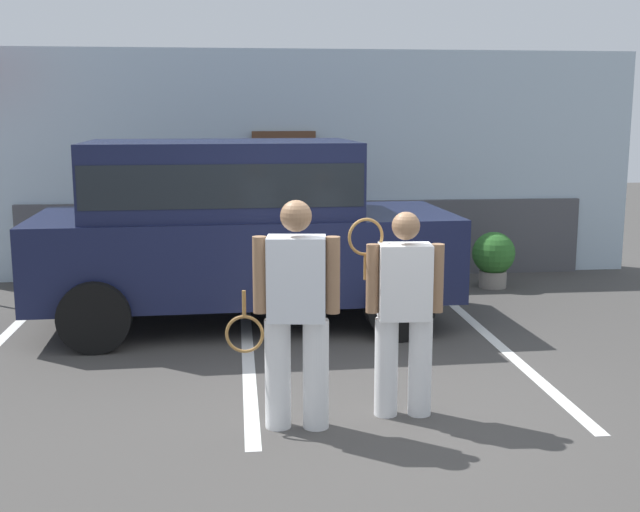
{
  "coord_description": "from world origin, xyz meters",
  "views": [
    {
      "loc": [
        -1.01,
        -5.98,
        2.35
      ],
      "look_at": [
        -0.24,
        1.2,
        1.05
      ],
      "focal_mm": 44.67,
      "sensor_mm": 36.0,
      "label": 1
    }
  ],
  "objects_px": {
    "tennis_player_man": "(296,312)",
    "parked_suv": "(236,223)",
    "potted_plant_by_porch": "(493,257)",
    "tennis_player_woman": "(404,310)"
  },
  "relations": [
    {
      "from": "tennis_player_man",
      "to": "parked_suv",
      "type": "bearing_deg",
      "value": -75.25
    },
    {
      "from": "parked_suv",
      "to": "tennis_player_man",
      "type": "xyz_separation_m",
      "value": [
        0.43,
        -3.14,
        -0.25
      ]
    },
    {
      "from": "tennis_player_man",
      "to": "potted_plant_by_porch",
      "type": "bearing_deg",
      "value": -116.48
    },
    {
      "from": "tennis_player_man",
      "to": "tennis_player_woman",
      "type": "xyz_separation_m",
      "value": [
        0.85,
        0.17,
        -0.05
      ]
    },
    {
      "from": "tennis_player_woman",
      "to": "potted_plant_by_porch",
      "type": "bearing_deg",
      "value": -112.0
    },
    {
      "from": "parked_suv",
      "to": "tennis_player_man",
      "type": "bearing_deg",
      "value": -84.12
    },
    {
      "from": "tennis_player_man",
      "to": "tennis_player_woman",
      "type": "relative_size",
      "value": 1.07
    },
    {
      "from": "parked_suv",
      "to": "potted_plant_by_porch",
      "type": "xyz_separation_m",
      "value": [
        3.48,
        1.49,
        -0.72
      ]
    },
    {
      "from": "parked_suv",
      "to": "potted_plant_by_porch",
      "type": "height_order",
      "value": "parked_suv"
    },
    {
      "from": "potted_plant_by_porch",
      "to": "parked_suv",
      "type": "bearing_deg",
      "value": -156.83
    }
  ]
}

